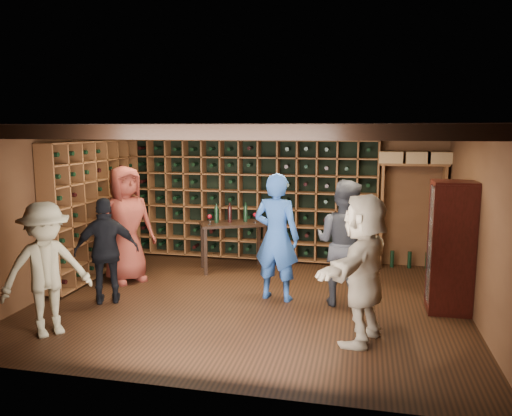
% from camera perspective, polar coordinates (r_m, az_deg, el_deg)
% --- Properties ---
extents(ground, '(6.00, 6.00, 0.00)m').
position_cam_1_polar(ground, '(7.29, -0.76, -10.65)').
color(ground, black).
rests_on(ground, ground).
extents(room_shell, '(6.00, 6.00, 6.00)m').
position_cam_1_polar(room_shell, '(6.92, -0.70, 8.73)').
color(room_shell, '#53311C').
rests_on(room_shell, ground).
extents(wine_rack_back, '(4.65, 0.30, 2.20)m').
position_cam_1_polar(wine_rack_back, '(9.35, -0.73, 0.99)').
color(wine_rack_back, brown).
rests_on(wine_rack_back, ground).
extents(wine_rack_left, '(0.30, 2.65, 2.20)m').
position_cam_1_polar(wine_rack_left, '(8.79, -17.80, 0.05)').
color(wine_rack_left, brown).
rests_on(wine_rack_left, ground).
extents(crate_shelf, '(1.20, 0.32, 2.07)m').
position_cam_1_polar(crate_shelf, '(9.10, 17.60, 3.00)').
color(crate_shelf, brown).
rests_on(crate_shelf, ground).
extents(display_cabinet, '(0.55, 0.50, 1.75)m').
position_cam_1_polar(display_cabinet, '(7.17, 21.32, -4.49)').
color(display_cabinet, black).
rests_on(display_cabinet, ground).
extents(man_blue_shirt, '(0.75, 0.56, 1.84)m').
position_cam_1_polar(man_blue_shirt, '(7.17, 2.36, -3.34)').
color(man_blue_shirt, navy).
rests_on(man_blue_shirt, ground).
extents(man_grey_suit, '(1.06, 0.96, 1.77)m').
position_cam_1_polar(man_grey_suit, '(7.06, 10.02, -3.98)').
color(man_grey_suit, black).
rests_on(man_grey_suit, ground).
extents(guest_red_floral, '(1.05, 1.09, 1.88)m').
position_cam_1_polar(guest_red_floral, '(8.28, -14.63, -1.81)').
color(guest_red_floral, maroon).
rests_on(guest_red_floral, ground).
extents(guest_woman_black, '(0.96, 0.72, 1.51)m').
position_cam_1_polar(guest_woman_black, '(7.36, -16.70, -4.72)').
color(guest_woman_black, black).
rests_on(guest_woman_black, ground).
extents(guest_khaki, '(1.13, 1.18, 1.61)m').
position_cam_1_polar(guest_khaki, '(6.45, -22.85, -6.49)').
color(guest_khaki, '#82775A').
rests_on(guest_khaki, ground).
extents(guest_beige, '(1.04, 1.69, 1.74)m').
position_cam_1_polar(guest_beige, '(5.88, 12.16, -6.79)').
color(guest_beige, tan).
rests_on(guest_beige, ground).
extents(tasting_table, '(1.25, 0.98, 1.13)m').
position_cam_1_polar(tasting_table, '(8.70, -2.68, -2.29)').
color(tasting_table, black).
rests_on(tasting_table, ground).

